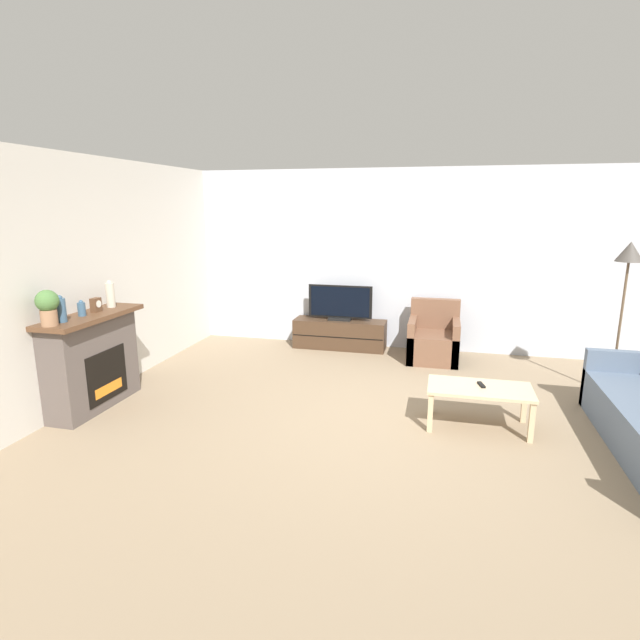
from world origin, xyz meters
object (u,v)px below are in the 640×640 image
at_px(mantel_vase_left, 61,310).
at_px(remote, 481,385).
at_px(fireplace, 92,360).
at_px(mantel_vase_centre_left, 82,309).
at_px(mantel_vase_right, 110,295).
at_px(floor_lamp, 628,266).
at_px(potted_plant, 48,306).
at_px(tv, 340,304).
at_px(armchair, 433,341).
at_px(coffee_table, 480,392).
at_px(mantel_clock, 96,305).
at_px(tv_stand, 340,334).

height_order(mantel_vase_left, remote, mantel_vase_left).
bearing_deg(fireplace, mantel_vase_centre_left, -80.06).
bearing_deg(remote, mantel_vase_right, 168.09).
bearing_deg(floor_lamp, potted_plant, -157.63).
distance_m(mantel_vase_centre_left, tv, 3.70).
height_order(fireplace, tv, fireplace).
height_order(mantel_vase_right, tv, mantel_vase_right).
distance_m(remote, floor_lamp, 2.26).
xyz_separation_m(mantel_vase_centre_left, mantel_vase_right, (0.00, 0.48, 0.07)).
relative_size(armchair, coffee_table, 0.84).
distance_m(mantel_vase_left, mantel_clock, 0.51).
bearing_deg(mantel_vase_left, potted_plant, -90.00).
distance_m(coffee_table, floor_lamp, 2.33).
bearing_deg(mantel_vase_left, tv, 57.38).
relative_size(mantel_vase_centre_left, floor_lamp, 0.09).
distance_m(fireplace, mantel_vase_centre_left, 0.60).
distance_m(mantel_vase_centre_left, coffee_table, 4.13).
xyz_separation_m(mantel_vase_centre_left, coffee_table, (4.02, 0.57, -0.76)).
height_order(mantel_vase_left, floor_lamp, floor_lamp).
relative_size(mantel_vase_centre_left, tv, 0.17).
height_order(fireplace, mantel_vase_left, mantel_vase_left).
xyz_separation_m(potted_plant, tv, (2.11, 3.45, -0.54)).
xyz_separation_m(potted_plant, remote, (4.04, 1.05, -0.81)).
xyz_separation_m(fireplace, coffee_table, (4.04, 0.47, -0.17)).
distance_m(potted_plant, tv_stand, 4.17).
bearing_deg(floor_lamp, fireplace, -162.56).
xyz_separation_m(mantel_vase_left, coffee_table, (4.02, 0.85, -0.80)).
xyz_separation_m(tv, remote, (1.93, -2.40, -0.27)).
xyz_separation_m(coffee_table, floor_lamp, (1.57, 1.29, 1.14)).
distance_m(mantel_vase_centre_left, tv_stand, 3.78).
xyz_separation_m(potted_plant, coffee_table, (4.02, 1.01, -0.87)).
bearing_deg(potted_plant, armchair, 42.21).
height_order(mantel_vase_left, coffee_table, mantel_vase_left).
bearing_deg(coffee_table, mantel_clock, -175.09).
bearing_deg(floor_lamp, mantel_clock, -163.70).
bearing_deg(fireplace, tv_stand, 53.91).
relative_size(mantel_vase_centre_left, potted_plant, 0.49).
height_order(remote, floor_lamp, floor_lamp).
distance_m(mantel_vase_centre_left, potted_plant, 0.46).
relative_size(mantel_clock, coffee_table, 0.15).
relative_size(fireplace, potted_plant, 3.66).
bearing_deg(tv_stand, remote, -51.24).
bearing_deg(coffee_table, mantel_vase_left, -168.03).
bearing_deg(remote, mantel_clock, 171.67).
xyz_separation_m(mantel_vase_left, tv, (2.11, 3.29, -0.47)).
distance_m(mantel_vase_centre_left, floor_lamp, 5.90).
xyz_separation_m(mantel_vase_left, tv_stand, (2.11, 3.30, -0.95)).
bearing_deg(mantel_vase_right, coffee_table, 1.31).
bearing_deg(mantel_vase_centre_left, remote, 8.59).
relative_size(mantel_vase_left, armchair, 0.32).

